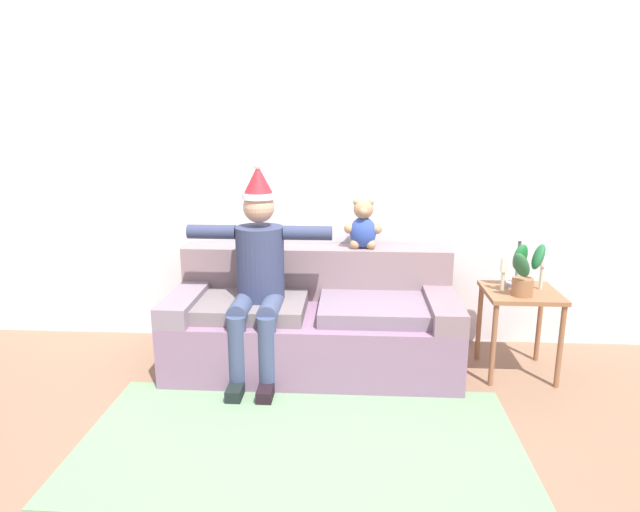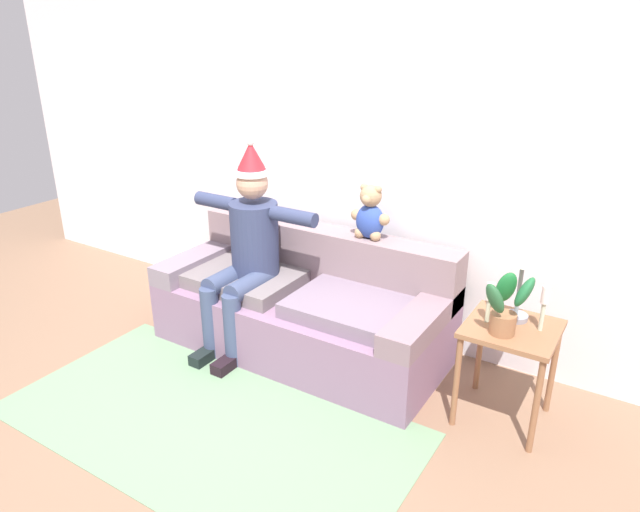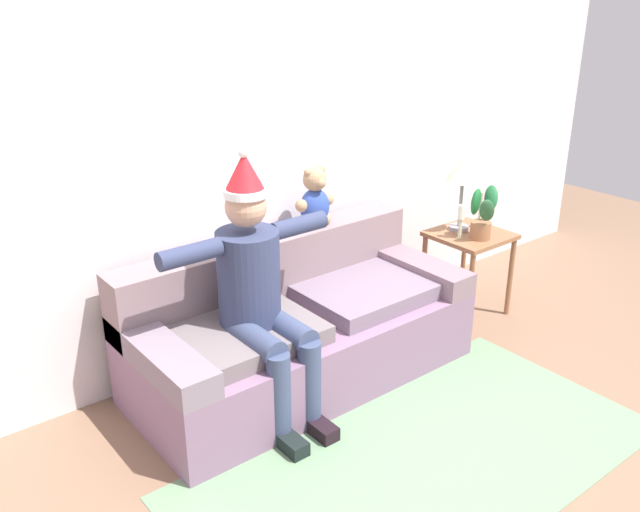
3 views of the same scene
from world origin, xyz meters
name	(u,v)px [view 2 (image 2 of 3)]	position (x,y,z in m)	size (l,w,h in m)	color
ground_plane	(212,419)	(0.00, 0.00, 0.00)	(10.00, 10.00, 0.00)	#82624B
back_wall	(344,150)	(0.00, 1.55, 1.35)	(7.00, 0.10, 2.70)	silver
couch	(305,306)	(0.00, 1.02, 0.32)	(2.06, 0.91, 0.82)	slate
person_seated	(247,246)	(-0.37, 0.85, 0.76)	(1.02, 0.77, 1.50)	navy
teddy_bear	(370,214)	(0.36, 1.30, 0.99)	(0.29, 0.17, 0.38)	#2E489E
side_table	(510,343)	(1.46, 0.94, 0.51)	(0.50, 0.49, 0.62)	#8F5E3F
table_lamp	(525,251)	(1.45, 1.03, 1.04)	(0.24, 0.24, 0.54)	gray
potted_plant	(506,306)	(1.43, 0.82, 0.79)	(0.29, 0.23, 0.37)	#976441
candle_tall	(490,297)	(1.32, 0.92, 0.77)	(0.04, 0.04, 0.24)	beige
candle_short	(544,302)	(1.60, 0.98, 0.79)	(0.04, 0.04, 0.27)	beige
area_rug	(207,421)	(0.00, -0.04, 0.00)	(2.49, 1.29, 0.01)	gray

